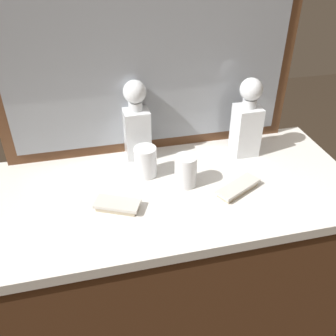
# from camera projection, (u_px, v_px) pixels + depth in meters

# --- Properties ---
(dresser) EXTENTS (1.27, 0.58, 0.93)m
(dresser) POSITION_uv_depth(u_px,v_px,m) (168.00, 281.00, 1.49)
(dresser) COLOR brown
(dresser) RESTS_ON ground_plane
(dresser_mirror) EXTENTS (1.05, 0.03, 0.79)m
(dresser_mirror) POSITION_uv_depth(u_px,v_px,m) (149.00, 43.00, 1.22)
(dresser_mirror) COLOR brown
(dresser_mirror) RESTS_ON dresser
(crystal_decanter_far_right) EXTENTS (0.09, 0.09, 0.29)m
(crystal_decanter_far_right) POSITION_uv_depth(u_px,v_px,m) (247.00, 124.00, 1.34)
(crystal_decanter_far_right) COLOR white
(crystal_decanter_far_right) RESTS_ON dresser
(crystal_decanter_front) EXTENTS (0.09, 0.09, 0.29)m
(crystal_decanter_front) POSITION_uv_depth(u_px,v_px,m) (137.00, 127.00, 1.33)
(crystal_decanter_front) COLOR white
(crystal_decanter_front) RESTS_ON dresser
(crystal_tumbler_front) EXTENTS (0.07, 0.07, 0.11)m
(crystal_tumbler_front) POSITION_uv_depth(u_px,v_px,m) (186.00, 172.00, 1.21)
(crystal_tumbler_front) COLOR white
(crystal_tumbler_front) RESTS_ON dresser
(crystal_tumbler_left) EXTENTS (0.08, 0.08, 0.11)m
(crystal_tumbler_left) POSITION_uv_depth(u_px,v_px,m) (146.00, 163.00, 1.26)
(crystal_tumbler_left) COLOR white
(crystal_tumbler_left) RESTS_ON dresser
(silver_brush_right) EXTENTS (0.17, 0.12, 0.02)m
(silver_brush_right) POSITION_uv_depth(u_px,v_px,m) (238.00, 188.00, 1.20)
(silver_brush_right) COLOR #B7A88C
(silver_brush_right) RESTS_ON dresser
(silver_brush_far_left) EXTENTS (0.15, 0.11, 0.02)m
(silver_brush_far_left) POSITION_uv_depth(u_px,v_px,m) (117.00, 205.00, 1.13)
(silver_brush_far_left) COLOR #B7A88C
(silver_brush_far_left) RESTS_ON dresser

